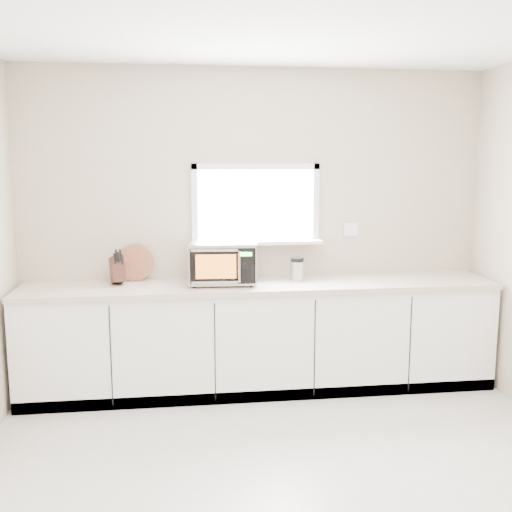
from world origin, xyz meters
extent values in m
plane|color=beige|center=(0.00, 0.00, 0.00)|extent=(4.00, 4.00, 0.00)
cube|color=#BFAE97|center=(0.00, 2.00, 1.35)|extent=(4.00, 0.02, 2.70)
cube|color=white|center=(0.00, 1.99, 1.55)|extent=(1.00, 0.02, 0.60)
cube|color=white|center=(0.00, 1.92, 1.23)|extent=(1.12, 0.16, 0.03)
cube|color=white|center=(0.00, 1.97, 1.88)|extent=(1.10, 0.04, 0.05)
cube|color=white|center=(0.00, 1.97, 1.23)|extent=(1.10, 0.04, 0.05)
cube|color=white|center=(-0.53, 1.97, 1.55)|extent=(0.05, 0.04, 0.70)
cube|color=white|center=(0.53, 1.97, 1.55)|extent=(0.05, 0.04, 0.70)
cube|color=white|center=(0.85, 1.99, 1.32)|extent=(0.12, 0.01, 0.12)
cube|color=white|center=(0.00, 1.70, 0.44)|extent=(3.92, 0.60, 0.88)
cube|color=beige|center=(0.00, 1.69, 0.90)|extent=(3.92, 0.64, 0.04)
cylinder|color=black|center=(-0.55, 1.59, 0.93)|extent=(0.03, 0.03, 0.02)
cylinder|color=black|center=(-0.53, 1.92, 0.93)|extent=(0.03, 0.03, 0.02)
cylinder|color=black|center=(-0.09, 1.57, 0.93)|extent=(0.03, 0.03, 0.02)
cylinder|color=black|center=(-0.07, 1.89, 0.93)|extent=(0.03, 0.03, 0.02)
cube|color=#B6B9BE|center=(-0.31, 1.74, 1.10)|extent=(0.56, 0.44, 0.32)
cube|color=black|center=(-0.32, 1.53, 1.10)|extent=(0.52, 0.04, 0.29)
cube|color=orange|center=(-0.38, 1.53, 1.10)|extent=(0.32, 0.02, 0.19)
cylinder|color=silver|center=(-0.20, 1.50, 1.10)|extent=(0.02, 0.02, 0.25)
cube|color=black|center=(-0.14, 1.52, 1.10)|extent=(0.13, 0.01, 0.28)
cube|color=#19FF33|center=(-0.14, 1.51, 1.20)|extent=(0.09, 0.01, 0.03)
cube|color=silver|center=(-0.31, 1.74, 1.26)|extent=(0.56, 0.44, 0.01)
cube|color=#412217|center=(-1.17, 1.80, 1.04)|extent=(0.15, 0.22, 0.25)
cube|color=black|center=(-1.18, 1.75, 1.14)|extent=(0.03, 0.04, 0.09)
cube|color=black|center=(-1.15, 1.75, 1.15)|extent=(0.03, 0.04, 0.09)
cube|color=black|center=(-1.13, 1.76, 1.13)|extent=(0.03, 0.04, 0.09)
cube|color=black|center=(-1.17, 1.75, 1.17)|extent=(0.03, 0.04, 0.09)
cube|color=black|center=(-1.13, 1.76, 1.17)|extent=(0.03, 0.04, 0.09)
cylinder|color=#925438|center=(-1.03, 1.94, 1.07)|extent=(0.31, 0.07, 0.31)
cylinder|color=#B6B9BE|center=(0.32, 1.77, 1.00)|extent=(0.13, 0.13, 0.16)
cylinder|color=black|center=(0.32, 1.77, 1.10)|extent=(0.12, 0.12, 0.04)
camera|label=1|loc=(-0.67, -3.12, 1.94)|focal=42.00mm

